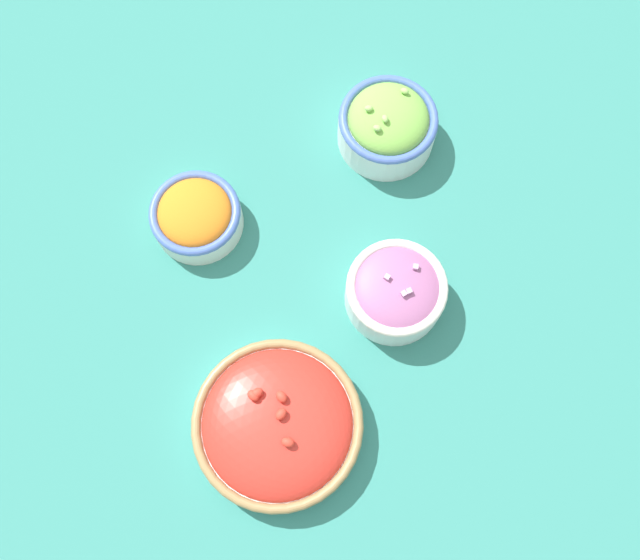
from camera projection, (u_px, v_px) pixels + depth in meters
The scene contains 5 objects.
ground_plane at pixel (320, 287), 0.95m from camera, with size 3.00×3.00×0.00m, color #337F75.
bowl_red_onion at pixel (396, 291), 0.91m from camera, with size 0.13×0.13×0.07m.
bowl_cherry_tomatoes at pixel (278, 424), 0.87m from camera, with size 0.21×0.21×0.07m.
bowl_lettuce at pixel (388, 125), 0.98m from camera, with size 0.14×0.14×0.09m.
bowl_carrots at pixel (196, 215), 0.95m from camera, with size 0.12×0.12×0.06m.
Camera 1 is at (0.27, -0.04, 0.91)m, focal length 40.00 mm.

